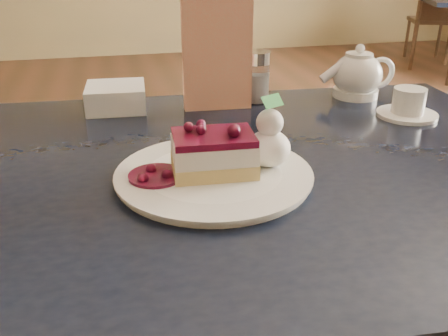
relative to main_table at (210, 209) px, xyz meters
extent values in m
cube|color=black|center=(0.00, 0.00, 0.06)|extent=(1.34, 0.94, 0.04)
cylinder|color=#4B311E|center=(0.60, 0.33, -0.34)|extent=(0.05, 0.05, 0.76)
cylinder|color=white|center=(0.00, -0.05, 0.09)|extent=(0.30, 0.30, 0.01)
cube|color=#EECC6E|center=(0.00, -0.05, 0.11)|extent=(0.13, 0.10, 0.02)
cube|color=silver|center=(0.00, -0.05, 0.13)|extent=(0.13, 0.10, 0.03)
cube|color=black|center=(0.00, -0.05, 0.16)|extent=(0.13, 0.09, 0.01)
ellipsoid|color=white|center=(0.09, -0.05, 0.13)|extent=(0.07, 0.07, 0.06)
cylinder|color=black|center=(-0.09, -0.05, 0.10)|extent=(0.09, 0.09, 0.01)
cylinder|color=white|center=(0.47, 0.15, 0.09)|extent=(0.13, 0.13, 0.01)
cylinder|color=white|center=(0.47, 0.15, 0.12)|extent=(0.07, 0.07, 0.05)
ellipsoid|color=white|center=(0.43, 0.32, 0.13)|extent=(0.12, 0.12, 0.10)
cylinder|color=white|center=(0.43, 0.32, 0.19)|extent=(0.06, 0.06, 0.01)
cylinder|color=white|center=(0.35, 0.32, 0.13)|extent=(0.06, 0.02, 0.05)
cube|color=beige|center=(0.08, 0.31, 0.20)|extent=(0.15, 0.04, 0.24)
cylinder|color=white|center=(0.18, 0.33, 0.13)|extent=(0.06, 0.06, 0.09)
cylinder|color=silver|center=(0.18, 0.33, 0.19)|extent=(0.06, 0.06, 0.03)
cube|color=white|center=(-0.14, 0.35, 0.11)|extent=(0.14, 0.14, 0.05)
cylinder|color=#4B311E|center=(2.72, 3.52, -0.40)|extent=(0.04, 0.04, 0.64)
camera|label=1|loc=(-0.15, -0.75, 0.43)|focal=40.00mm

